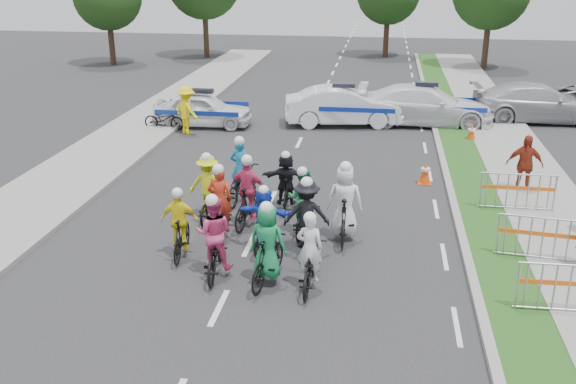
# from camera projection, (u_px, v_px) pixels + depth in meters

# --- Properties ---
(ground) EXTENTS (90.00, 90.00, 0.00)m
(ground) POSITION_uv_depth(u_px,v_px,m) (219.00, 308.00, 12.70)
(ground) COLOR #28282B
(ground) RESTS_ON ground
(curb_right) EXTENTS (0.20, 60.00, 0.12)m
(curb_right) POSITION_uv_depth(u_px,v_px,m) (458.00, 222.00, 16.60)
(curb_right) COLOR gray
(curb_right) RESTS_ON ground
(grass_strip) EXTENTS (1.20, 60.00, 0.11)m
(grass_strip) POSITION_uv_depth(u_px,v_px,m) (486.00, 224.00, 16.51)
(grass_strip) COLOR #234817
(grass_strip) RESTS_ON ground
(sidewalk_right) EXTENTS (2.40, 60.00, 0.13)m
(sidewalk_right) POSITION_uv_depth(u_px,v_px,m) (559.00, 228.00, 16.26)
(sidewalk_right) COLOR gray
(sidewalk_right) RESTS_ON ground
(sidewalk_left) EXTENTS (3.00, 60.00, 0.13)m
(sidewalk_left) POSITION_uv_depth(u_px,v_px,m) (40.00, 198.00, 18.22)
(sidewalk_left) COLOR gray
(sidewalk_left) RESTS_ON ground
(rider_0) EXTENTS (0.65, 1.73, 1.75)m
(rider_0) POSITION_uv_depth(u_px,v_px,m) (310.00, 262.00, 13.29)
(rider_0) COLOR black
(rider_0) RESTS_ON ground
(rider_1) EXTENTS (0.88, 1.87, 1.90)m
(rider_1) POSITION_uv_depth(u_px,v_px,m) (268.00, 252.00, 13.41)
(rider_1) COLOR black
(rider_1) RESTS_ON ground
(rider_2) EXTENTS (0.84, 1.91, 1.90)m
(rider_2) POSITION_uv_depth(u_px,v_px,m) (215.00, 245.00, 13.81)
(rider_2) COLOR black
(rider_2) RESTS_ON ground
(rider_3) EXTENTS (0.89, 1.67, 1.71)m
(rider_3) POSITION_uv_depth(u_px,v_px,m) (181.00, 230.00, 14.66)
(rider_3) COLOR black
(rider_3) RESTS_ON ground
(rider_4) EXTENTS (1.14, 1.96, 1.92)m
(rider_4) POSITION_uv_depth(u_px,v_px,m) (307.00, 224.00, 14.77)
(rider_4) COLOR black
(rider_4) RESTS_ON ground
(rider_5) EXTENTS (1.36, 1.62, 1.66)m
(rider_5) POSITION_uv_depth(u_px,v_px,m) (265.00, 223.00, 14.93)
(rider_5) COLOR black
(rider_5) RESTS_ON ground
(rider_6) EXTENTS (0.81, 1.93, 1.92)m
(rider_6) POSITION_uv_depth(u_px,v_px,m) (221.00, 213.00, 15.68)
(rider_6) COLOR black
(rider_6) RESTS_ON ground
(rider_7) EXTENTS (0.86, 1.94, 2.03)m
(rider_7) POSITION_uv_depth(u_px,v_px,m) (345.00, 210.00, 15.49)
(rider_7) COLOR black
(rider_7) RESTS_ON ground
(rider_8) EXTENTS (0.76, 1.75, 1.76)m
(rider_8) POSITION_uv_depth(u_px,v_px,m) (302.00, 208.00, 15.93)
(rider_8) COLOR black
(rider_8) RESTS_ON ground
(rider_9) EXTENTS (1.02, 1.89, 1.92)m
(rider_9) POSITION_uv_depth(u_px,v_px,m) (248.00, 198.00, 16.34)
(rider_9) COLOR black
(rider_9) RESTS_ON ground
(rider_10) EXTENTS (1.02, 1.81, 1.85)m
(rider_10) POSITION_uv_depth(u_px,v_px,m) (209.00, 193.00, 16.74)
(rider_10) COLOR black
(rider_10) RESTS_ON ground
(rider_11) EXTENTS (1.37, 1.63, 1.69)m
(rider_11) POSITION_uv_depth(u_px,v_px,m) (286.00, 185.00, 17.37)
(rider_11) COLOR black
(rider_11) RESTS_ON ground
(rider_12) EXTENTS (1.01, 1.98, 1.93)m
(rider_12) POSITION_uv_depth(u_px,v_px,m) (241.00, 180.00, 17.97)
(rider_12) COLOR black
(rider_12) RESTS_ON ground
(police_car_0) EXTENTS (4.02, 1.71, 1.35)m
(police_car_0) POSITION_uv_depth(u_px,v_px,m) (203.00, 110.00, 25.93)
(police_car_0) COLOR white
(police_car_0) RESTS_ON ground
(police_car_1) EXTENTS (4.92, 2.39, 1.55)m
(police_car_1) POSITION_uv_depth(u_px,v_px,m) (343.00, 106.00, 26.05)
(police_car_1) COLOR white
(police_car_1) RESTS_ON ground
(police_car_2) EXTENTS (5.51, 2.28, 1.59)m
(police_car_2) POSITION_uv_depth(u_px,v_px,m) (425.00, 105.00, 26.12)
(police_car_2) COLOR white
(police_car_2) RESTS_ON ground
(civilian_sedan) EXTENTS (5.55, 2.52, 1.57)m
(civilian_sedan) POSITION_uv_depth(u_px,v_px,m) (538.00, 103.00, 26.62)
(civilian_sedan) COLOR #AFAFB4
(civilian_sedan) RESTS_ON ground
(spectator_2) EXTENTS (1.07, 0.51, 1.77)m
(spectator_2) POSITION_uv_depth(u_px,v_px,m) (525.00, 165.00, 18.47)
(spectator_2) COLOR #98311B
(spectator_2) RESTS_ON ground
(marshal_hiviz) EXTENTS (1.38, 1.25, 1.86)m
(marshal_hiviz) POSITION_uv_depth(u_px,v_px,m) (187.00, 110.00, 24.68)
(marshal_hiviz) COLOR #FFE80D
(marshal_hiviz) RESTS_ON ground
(barrier_0) EXTENTS (2.01, 0.54, 1.12)m
(barrier_0) POSITION_uv_depth(u_px,v_px,m) (569.00, 291.00, 12.21)
(barrier_0) COLOR #A5A8AD
(barrier_0) RESTS_ON ground
(barrier_1) EXTENTS (2.05, 0.74, 1.12)m
(barrier_1) POSITION_uv_depth(u_px,v_px,m) (542.00, 241.00, 14.35)
(barrier_1) COLOR #A5A8AD
(barrier_1) RESTS_ON ground
(barrier_2) EXTENTS (2.00, 0.50, 1.12)m
(barrier_2) POSITION_uv_depth(u_px,v_px,m) (517.00, 193.00, 17.18)
(barrier_2) COLOR #A5A8AD
(barrier_2) RESTS_ON ground
(cone_0) EXTENTS (0.40, 0.40, 0.70)m
(cone_0) POSITION_uv_depth(u_px,v_px,m) (425.00, 173.00, 19.48)
(cone_0) COLOR #F24C0C
(cone_0) RESTS_ON ground
(cone_1) EXTENTS (0.40, 0.40, 0.70)m
(cone_1) POSITION_uv_depth(u_px,v_px,m) (472.00, 133.00, 23.85)
(cone_1) COLOR #F24C0C
(cone_1) RESTS_ON ground
(parked_bike) EXTENTS (1.67, 0.66, 0.86)m
(parked_bike) POSITION_uv_depth(u_px,v_px,m) (164.00, 119.00, 25.47)
(parked_bike) COLOR black
(parked_bike) RESTS_ON ground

